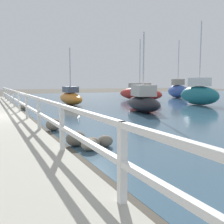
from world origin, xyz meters
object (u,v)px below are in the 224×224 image
(sailboat_blue, at_px, (178,91))
(sailboat_orange, at_px, (71,97))
(sailboat_black, at_px, (143,101))
(sailboat_red, at_px, (140,93))
(sailboat_teal, at_px, (199,94))

(sailboat_blue, distance_m, sailboat_orange, 14.58)
(sailboat_black, height_order, sailboat_orange, sailboat_black)
(sailboat_red, height_order, sailboat_orange, sailboat_red)
(sailboat_blue, distance_m, sailboat_black, 15.61)
(sailboat_black, height_order, sailboat_red, sailboat_red)
(sailboat_blue, relative_size, sailboat_teal, 1.02)
(sailboat_blue, relative_size, sailboat_red, 1.10)
(sailboat_black, xyz_separation_m, sailboat_orange, (-2.62, 6.74, -0.04))
(sailboat_orange, bearing_deg, sailboat_blue, 16.22)
(sailboat_blue, height_order, sailboat_black, sailboat_blue)
(sailboat_red, xyz_separation_m, sailboat_orange, (-7.65, -1.90, -0.13))
(sailboat_blue, xyz_separation_m, sailboat_orange, (-14.05, -3.89, -0.26))
(sailboat_blue, height_order, sailboat_red, sailboat_blue)
(sailboat_black, relative_size, sailboat_orange, 0.99)
(sailboat_blue, bearing_deg, sailboat_black, -121.36)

